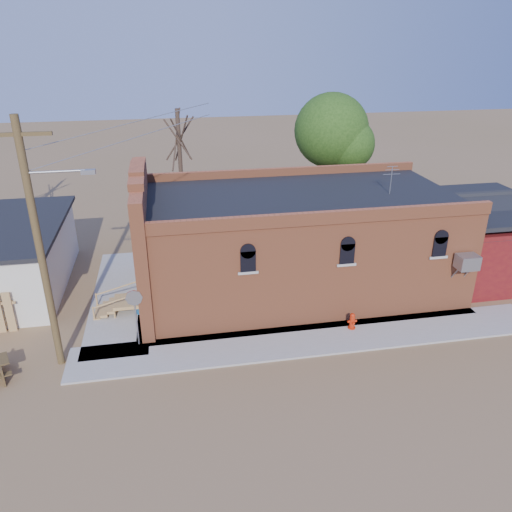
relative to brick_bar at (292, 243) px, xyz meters
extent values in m
plane|color=olive|center=(-1.64, -5.49, -2.34)|extent=(120.00, 120.00, 0.00)
cube|color=#9E9991|center=(-0.14, -4.59, -2.30)|extent=(19.00, 2.20, 0.08)
cube|color=#9E9991|center=(-7.94, 0.51, -2.30)|extent=(2.60, 10.00, 0.08)
cube|color=#BE623A|center=(0.36, 0.01, -0.09)|extent=(14.00, 7.00, 4.50)
cube|color=black|center=(0.36, 0.01, 2.21)|extent=(13.80, 6.80, 0.12)
cube|color=#BE623A|center=(-6.64, 0.01, 0.56)|extent=(0.50, 7.40, 5.80)
cube|color=navy|center=(-6.94, -1.19, 1.66)|extent=(0.08, 1.10, 1.56)
cube|color=gray|center=(6.46, -3.94, 0.26)|extent=(0.85, 0.65, 0.60)
cube|color=#580F15|center=(9.86, 0.01, -0.74)|extent=(5.00, 6.00, 3.20)
cylinder|color=#45351B|center=(-9.84, -4.29, 2.16)|extent=(0.26, 0.26, 9.00)
cube|color=#45351B|center=(-9.84, -4.29, 6.06)|extent=(2.00, 0.12, 0.12)
cylinder|color=gray|center=(-8.94, -4.29, 4.86)|extent=(1.80, 0.08, 0.08)
cube|color=gray|center=(-7.94, -4.29, 4.81)|extent=(0.45, 0.22, 0.14)
cylinder|color=#4E392C|center=(-4.64, 7.51, 1.41)|extent=(0.24, 0.24, 7.50)
cylinder|color=#4E392C|center=(4.36, 8.01, 0.81)|extent=(0.28, 0.28, 6.30)
sphere|color=#1E3F12|center=(4.36, 8.01, 3.61)|extent=(4.40, 4.40, 4.40)
cylinder|color=red|center=(1.57, -4.12, -2.23)|extent=(0.35, 0.35, 0.06)
cylinder|color=red|center=(1.57, -4.12, -1.94)|extent=(0.24, 0.24, 0.53)
sphere|color=red|center=(1.57, -4.12, -1.66)|extent=(0.21, 0.21, 0.21)
cylinder|color=red|center=(1.57, -4.26, -1.93)|extent=(0.11, 0.13, 0.10)
cylinder|color=red|center=(1.44, -4.12, -1.93)|extent=(0.13, 0.11, 0.10)
cylinder|color=red|center=(1.71, -4.12, -1.93)|extent=(0.13, 0.11, 0.10)
cylinder|color=gray|center=(-7.02, -3.69, -1.18)|extent=(0.08, 0.08, 2.15)
cylinder|color=gray|center=(-7.02, -3.71, -0.21)|extent=(0.65, 0.03, 0.65)
cylinder|color=#A71E09|center=(-7.02, -3.67, -0.21)|extent=(0.65, 0.03, 0.65)
cylinder|color=navy|center=(-6.94, -1.20, -1.80)|extent=(0.75, 0.75, 0.91)
cube|color=#4E3A1F|center=(-11.76, -4.79, -1.99)|extent=(0.54, 1.32, 0.69)
camera|label=1|loc=(-5.51, -20.69, 8.85)|focal=35.00mm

